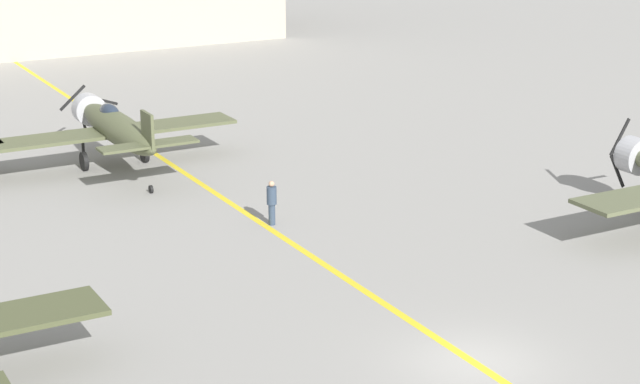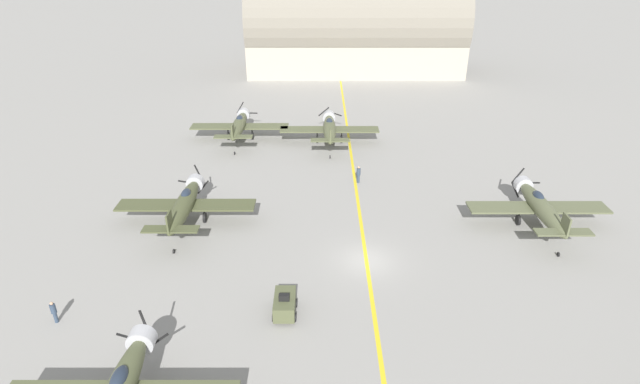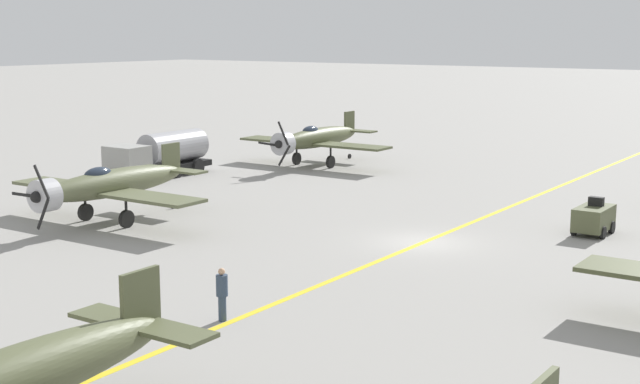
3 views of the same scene
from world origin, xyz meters
TOP-DOWN VIEW (x-y plane):
  - ground_plane at (0.00, 0.00)m, footprint 400.00×400.00m
  - taxiway_stripe at (0.00, 0.00)m, footprint 0.30×160.00m
  - airplane_far_center at (-2.48, 24.90)m, footprint 12.00×9.98m
  - ground_crew_inspecting at (0.31, 13.96)m, footprint 0.40×0.40m

SIDE VIEW (x-z plane):
  - ground_plane at x=0.00m, z-range 0.00..0.00m
  - taxiway_stripe at x=0.00m, z-range 0.00..0.01m
  - ground_crew_inspecting at x=0.31m, z-range 0.08..1.93m
  - airplane_far_center at x=-2.48m, z-range 0.19..3.84m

